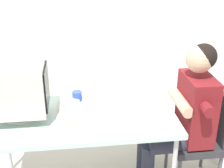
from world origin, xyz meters
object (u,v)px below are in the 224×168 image
Objects in this scene: desk at (81,119)px; crt_monitor at (18,88)px; keyboard at (69,112)px; office_chair at (202,134)px; person_seated at (184,113)px; desk_mug at (77,96)px.

crt_monitor is (-0.46, 0.00, 0.30)m from desk.
keyboard is at bearing 4.55° from crt_monitor.
person_seated reaches higher than office_chair.
crt_monitor is at bearing -175.45° from keyboard.
crt_monitor is at bearing 178.89° from office_chair.
keyboard reaches higher than desk.
office_chair reaches higher than desk.
desk is at bearing -0.09° from crt_monitor.
crt_monitor is at bearing 178.74° from person_seated.
keyboard is 0.24m from desk_mug.
person_seated is (-0.18, 0.00, 0.22)m from office_chair.
person_seated is at bearing -1.89° from desk.
person_seated is (0.84, -0.03, 0.01)m from desk.
desk_mug is (-0.87, 0.28, 0.07)m from person_seated.
desk_mug is at bearing 161.88° from person_seated.
office_chair is 1.13m from desk_mug.
person_seated reaches higher than desk.
person_seated is (0.94, -0.06, -0.05)m from keyboard.
desk_mug is (0.07, 0.23, 0.03)m from keyboard.
desk_mug is at bearing 95.50° from desk.
keyboard is (-0.10, 0.03, 0.06)m from desk.
desk is 15.94× the size of desk_mug.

